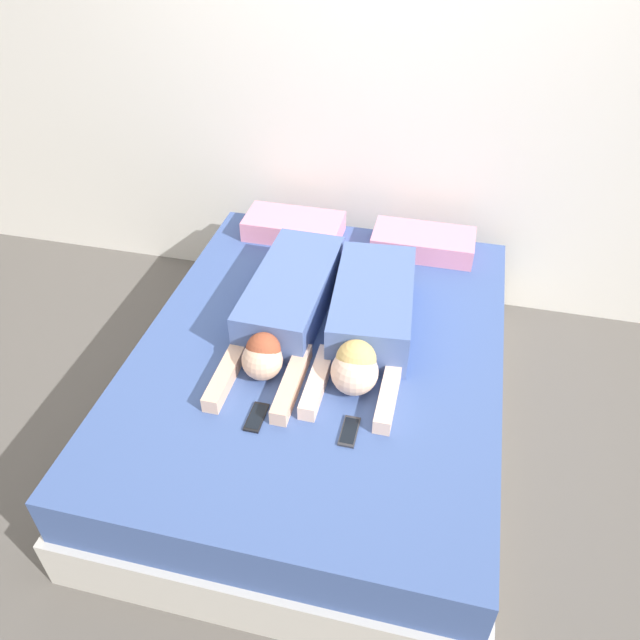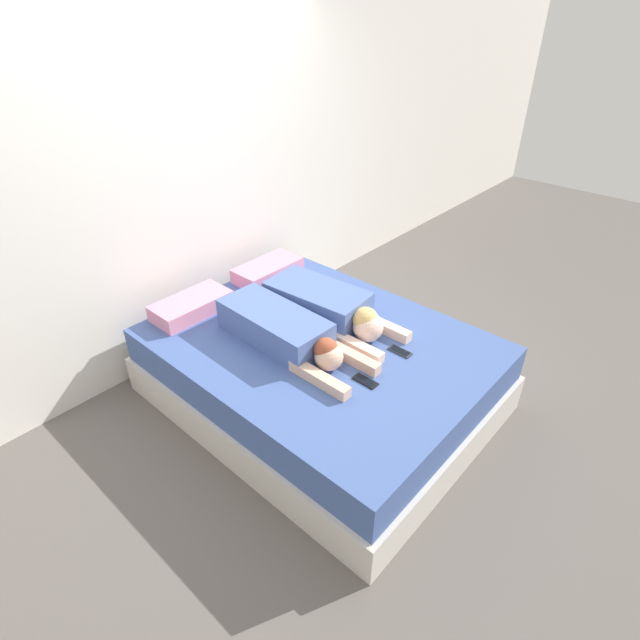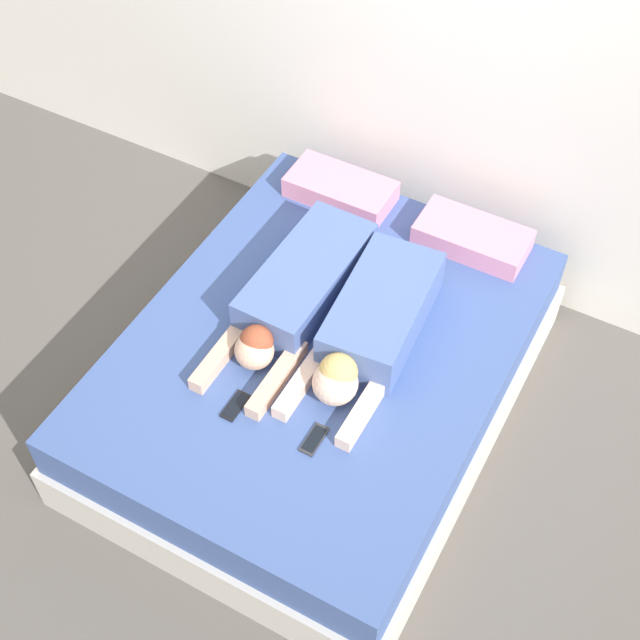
{
  "view_description": "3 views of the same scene",
  "coord_description": "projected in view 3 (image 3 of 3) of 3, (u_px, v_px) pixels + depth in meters",
  "views": [
    {
      "loc": [
        0.5,
        -2.09,
        2.43
      ],
      "look_at": [
        0.0,
        0.0,
        0.67
      ],
      "focal_mm": 35.0,
      "sensor_mm": 36.0,
      "label": 1
    },
    {
      "loc": [
        -2.01,
        -1.81,
        2.43
      ],
      "look_at": [
        0.0,
        0.0,
        0.67
      ],
      "focal_mm": 28.0,
      "sensor_mm": 36.0,
      "label": 2
    },
    {
      "loc": [
        1.22,
        -2.22,
        3.71
      ],
      "look_at": [
        0.0,
        0.0,
        0.67
      ],
      "focal_mm": 50.0,
      "sensor_mm": 36.0,
      "label": 3
    }
  ],
  "objects": [
    {
      "name": "bed",
      "position": [
        320.0,
        375.0,
        4.28
      ],
      "size": [
        1.71,
        2.2,
        0.52
      ],
      "color": "beige",
      "rests_on": "ground_plane"
    },
    {
      "name": "cell_phone_right",
      "position": [
        314.0,
        439.0,
        3.73
      ],
      "size": [
        0.07,
        0.16,
        0.01
      ],
      "color": "#2D2D33",
      "rests_on": "bed"
    },
    {
      "name": "cell_phone_left",
      "position": [
        235.0,
        406.0,
        3.84
      ],
      "size": [
        0.07,
        0.16,
        0.01
      ],
      "color": "black",
      "rests_on": "bed"
    },
    {
      "name": "pillow_head_left",
      "position": [
        341.0,
        189.0,
        4.65
      ],
      "size": [
        0.55,
        0.28,
        0.12
      ],
      "color": "pink",
      "rests_on": "bed"
    },
    {
      "name": "pillow_head_right",
      "position": [
        472.0,
        237.0,
        4.42
      ],
      "size": [
        0.55,
        0.28,
        0.12
      ],
      "color": "pink",
      "rests_on": "bed"
    },
    {
      "name": "person_right",
      "position": [
        372.0,
        326.0,
        3.99
      ],
      "size": [
        0.42,
        1.04,
        0.23
      ],
      "color": "#4C66A5",
      "rests_on": "bed"
    },
    {
      "name": "ground_plane",
      "position": [
        320.0,
        405.0,
        4.47
      ],
      "size": [
        12.0,
        12.0,
        0.0
      ],
      "primitive_type": "plane",
      "color": "#5B5651"
    },
    {
      "name": "person_left",
      "position": [
        297.0,
        292.0,
        4.13
      ],
      "size": [
        0.36,
        1.14,
        0.21
      ],
      "color": "#4C66A5",
      "rests_on": "bed"
    },
    {
      "name": "wall_back",
      "position": [
        448.0,
        55.0,
        4.18
      ],
      "size": [
        12.0,
        0.06,
        2.6
      ],
      "color": "white",
      "rests_on": "ground_plane"
    }
  ]
}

